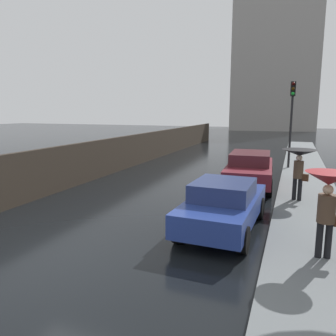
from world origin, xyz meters
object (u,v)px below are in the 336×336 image
Objects in this scene: car_blue_near_kerb at (224,205)px; car_maroon_mid_road at (250,168)px; pedestrian_with_umbrella_near at (328,191)px; traffic_light at (292,109)px; pedestrian_with_umbrella_far at (299,158)px.

car_maroon_mid_road reaches higher than car_blue_near_kerb.
traffic_light reaches higher than pedestrian_with_umbrella_near.
pedestrian_with_umbrella_near is at bearing -25.65° from car_blue_near_kerb.
pedestrian_with_umbrella_near reaches higher than pedestrian_with_umbrella_far.
car_blue_near_kerb is 5.64m from car_maroon_mid_road.
traffic_light reaches higher than pedestrian_with_umbrella_far.
car_blue_near_kerb is 2.22× the size of pedestrian_with_umbrella_near.
car_maroon_mid_road is 2.53× the size of pedestrian_with_umbrella_near.
traffic_light is (-0.41, 6.95, 1.69)m from pedestrian_with_umbrella_far.
traffic_light is at bearing 83.90° from car_blue_near_kerb.
car_blue_near_kerb is 2.85m from pedestrian_with_umbrella_near.
pedestrian_with_umbrella_near is at bearing -85.48° from traffic_light.
car_maroon_mid_road is at bearing -107.52° from traffic_light.
pedestrian_with_umbrella_near is 11.80m from traffic_light.
car_maroon_mid_road is 5.57m from traffic_light.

